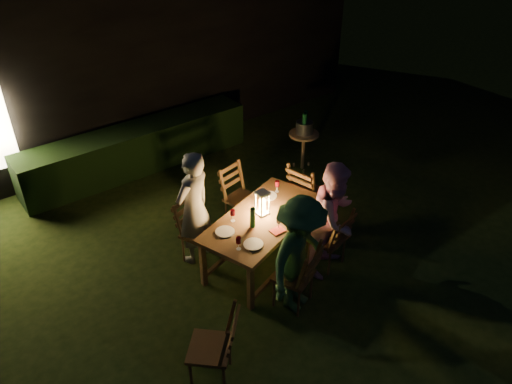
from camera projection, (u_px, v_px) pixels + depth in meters
garden_envelope at (99, 46)px, 10.17m from camera, size 40.00×40.00×3.20m
dining_table at (263, 221)px, 6.66m from camera, size 2.02×1.43×0.76m
chair_near_left at (294, 285)px, 6.20m from camera, size 0.59×0.61×1.00m
chair_near_right at (328, 247)px, 6.82m from camera, size 0.52×0.55×0.97m
chair_far_left at (199, 241)px, 6.93m from camera, size 0.58×0.59×0.97m
chair_far_right at (241, 207)px, 7.61m from camera, size 0.54×0.56×1.00m
chair_end at (307, 201)px, 7.71m from camera, size 0.60×0.57×1.06m
chair_spare at (212, 358)px, 5.27m from camera, size 0.66×0.66×1.01m
person_house_side at (194, 208)px, 6.65m from camera, size 0.70×0.57×1.67m
person_opp_right at (335, 218)px, 6.51m from camera, size 0.94×0.83×1.62m
person_opp_left at (300, 256)px, 5.90m from camera, size 1.17×0.89×1.61m
lantern at (262, 204)px, 6.59m from camera, size 0.16×0.16×0.35m
plate_far_left at (225, 232)px, 6.34m from camera, size 0.25×0.25×0.01m
plate_near_left at (253, 244)px, 6.13m from camera, size 0.25×0.25×0.01m
plate_far_right at (268, 196)px, 7.03m from camera, size 0.25×0.25×0.01m
plate_near_right at (295, 206)px, 6.82m from camera, size 0.25×0.25×0.01m
wineglass_a at (233, 215)px, 6.50m from camera, size 0.06×0.06×0.18m
wineglass_b at (239, 243)px, 6.02m from camera, size 0.06×0.06×0.18m
wineglass_c at (293, 208)px, 6.64m from camera, size 0.06×0.06×0.18m
wineglass_d at (277, 186)px, 7.08m from camera, size 0.06×0.06×0.18m
wineglass_e at (279, 223)px, 6.36m from camera, size 0.06×0.06×0.18m
bottle_table at (253, 218)px, 6.37m from camera, size 0.07×0.07×0.28m
napkin_left at (278, 231)px, 6.36m from camera, size 0.18×0.14×0.01m
napkin_right at (304, 204)px, 6.85m from camera, size 0.18×0.14×0.01m
phone at (256, 250)px, 6.05m from camera, size 0.14×0.07×0.01m
side_table at (304, 137)px, 8.84m from camera, size 0.53×0.53×0.71m
ice_bucket at (304, 127)px, 8.73m from camera, size 0.30×0.30×0.22m
bottle_bucket_a at (304, 126)px, 8.65m from camera, size 0.07×0.07×0.32m
bottle_bucket_b at (305, 123)px, 8.76m from camera, size 0.07×0.07×0.32m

